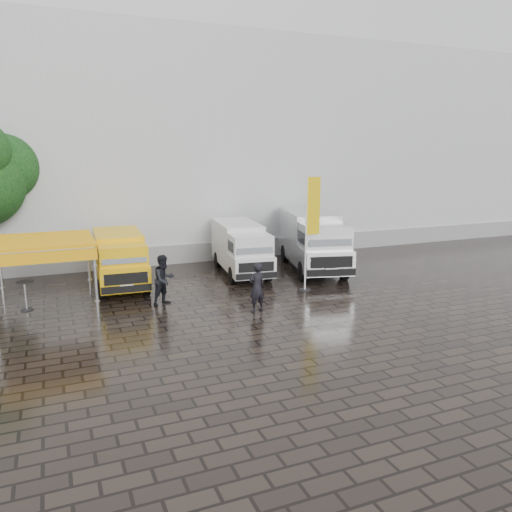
{
  "coord_description": "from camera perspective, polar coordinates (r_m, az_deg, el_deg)",
  "views": [
    {
      "loc": [
        -9.33,
        -17.3,
        5.79
      ],
      "look_at": [
        -1.26,
        2.2,
        1.35
      ],
      "focal_mm": 35.0,
      "sensor_mm": 36.0,
      "label": 1
    }
  ],
  "objects": [
    {
      "name": "wheelie_bin",
      "position": [
        28.81,
        6.14,
        1.3
      ],
      "size": [
        0.7,
        0.7,
        1.08
      ],
      "primitive_type": "cube",
      "rotation": [
        0.0,
        0.0,
        -0.08
      ],
      "color": "black",
      "rests_on": "ground"
    },
    {
      "name": "ground",
      "position": [
        20.49,
        5.63,
        -4.6
      ],
      "size": [
        120.0,
        120.0,
        0.0
      ],
      "primitive_type": "plane",
      "color": "black",
      "rests_on": "ground"
    },
    {
      "name": "canopy_tent",
      "position": [
        19.48,
        -23.16,
        1.32
      ],
      "size": [
        3.42,
        3.42,
        2.71
      ],
      "color": "silver",
      "rests_on": "ground"
    },
    {
      "name": "exhibition_hall",
      "position": [
        35.18,
        -3.77,
        12.19
      ],
      "size": [
        44.0,
        16.0,
        12.0
      ],
      "primitive_type": "cube",
      "color": "silver",
      "rests_on": "ground"
    },
    {
      "name": "cocktail_table",
      "position": [
        20.38,
        -24.83,
        -4.16
      ],
      "size": [
        0.6,
        0.6,
        1.1
      ],
      "primitive_type": "cylinder",
      "color": "black",
      "rests_on": "ground"
    },
    {
      "name": "hall_plinth",
      "position": [
        28.18,
        1.66,
        1.05
      ],
      "size": [
        44.0,
        0.15,
        1.0
      ],
      "primitive_type": "cube",
      "color": "gray",
      "rests_on": "ground"
    },
    {
      "name": "van_silver",
      "position": [
        24.77,
        6.47,
        1.64
      ],
      "size": [
        3.73,
        6.9,
        2.84
      ],
      "primitive_type": null,
      "rotation": [
        0.0,
        0.0,
        -0.25
      ],
      "color": "#B1B3B6",
      "rests_on": "ground"
    },
    {
      "name": "flagpole",
      "position": [
        20.9,
        6.19,
        3.51
      ],
      "size": [
        0.88,
        0.5,
        4.97
      ],
      "color": "black",
      "rests_on": "ground"
    },
    {
      "name": "person_tent",
      "position": [
        19.43,
        -10.46,
        -2.69
      ],
      "size": [
        1.18,
        1.09,
        1.94
      ],
      "primitive_type": "imported",
      "rotation": [
        0.0,
        0.0,
        0.49
      ],
      "color": "black",
      "rests_on": "ground"
    },
    {
      "name": "van_yellow",
      "position": [
        22.27,
        -15.27,
        -0.54
      ],
      "size": [
        2.17,
        5.12,
        2.33
      ],
      "primitive_type": null,
      "rotation": [
        0.0,
        0.0,
        -0.05
      ],
      "color": "yellow",
      "rests_on": "ground"
    },
    {
      "name": "person_front",
      "position": [
        18.23,
        0.1,
        -3.61
      ],
      "size": [
        0.76,
        0.59,
        1.85
      ],
      "primitive_type": "imported",
      "rotation": [
        0.0,
        0.0,
        3.38
      ],
      "color": "black",
      "rests_on": "ground"
    },
    {
      "name": "van_white",
      "position": [
        23.91,
        -1.73,
        0.79
      ],
      "size": [
        2.5,
        5.7,
        2.39
      ],
      "primitive_type": null,
      "rotation": [
        0.0,
        0.0,
        -0.12
      ],
      "color": "silver",
      "rests_on": "ground"
    }
  ]
}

